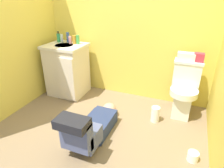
# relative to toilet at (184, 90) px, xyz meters

# --- Properties ---
(ground_plane) EXTENTS (3.03, 3.01, 0.04)m
(ground_plane) POSITION_rel_toilet_xyz_m (-0.92, -0.72, -0.39)
(ground_plane) COLOR #816A4D
(wall_back) EXTENTS (2.69, 0.08, 2.40)m
(wall_back) POSITION_rel_toilet_xyz_m (-0.92, 0.32, 0.83)
(wall_back) COLOR #E3C94D
(wall_back) RESTS_ON ground_plane
(wall_left) EXTENTS (0.08, 2.01, 2.40)m
(wall_left) POSITION_rel_toilet_xyz_m (-2.22, -0.72, 0.83)
(wall_left) COLOR #E3C94D
(wall_left) RESTS_ON ground_plane
(toilet) EXTENTS (0.36, 0.46, 0.75)m
(toilet) POSITION_rel_toilet_xyz_m (0.00, 0.00, 0.00)
(toilet) COLOR silver
(toilet) RESTS_ON ground_plane
(vanity_cabinet) EXTENTS (0.60, 0.53, 0.82)m
(vanity_cabinet) POSITION_rel_toilet_xyz_m (-1.79, -0.05, 0.05)
(vanity_cabinet) COLOR beige
(vanity_cabinet) RESTS_ON ground_plane
(faucet) EXTENTS (0.02, 0.02, 0.10)m
(faucet) POSITION_rel_toilet_xyz_m (-1.79, 0.09, 0.50)
(faucet) COLOR silver
(faucet) RESTS_ON vanity_cabinet
(person_plumber) EXTENTS (0.39, 1.06, 0.52)m
(person_plumber) POSITION_rel_toilet_xyz_m (-0.91, -0.94, -0.19)
(person_plumber) COLOR navy
(person_plumber) RESTS_ON ground_plane
(tissue_box) EXTENTS (0.22, 0.11, 0.10)m
(tissue_box) POSITION_rel_toilet_xyz_m (-0.05, 0.09, 0.43)
(tissue_box) COLOR silver
(tissue_box) RESTS_ON toilet
(toiletry_bag) EXTENTS (0.12, 0.09, 0.11)m
(toiletry_bag) POSITION_rel_toilet_xyz_m (0.11, 0.09, 0.44)
(toiletry_bag) COLOR #B22D3F
(toiletry_bag) RESTS_ON toilet
(soap_dispenser) EXTENTS (0.06, 0.06, 0.17)m
(soap_dispenser) POSITION_rel_toilet_xyz_m (-1.98, 0.07, 0.52)
(soap_dispenser) COLOR #33995E
(soap_dispenser) RESTS_ON vanity_cabinet
(bottle_clear) EXTENTS (0.04, 0.04, 0.13)m
(bottle_clear) POSITION_rel_toilet_xyz_m (-1.90, 0.04, 0.52)
(bottle_clear) COLOR silver
(bottle_clear) RESTS_ON vanity_cabinet
(bottle_blue) EXTENTS (0.05, 0.05, 0.16)m
(bottle_blue) POSITION_rel_toilet_xyz_m (-1.83, 0.10, 0.53)
(bottle_blue) COLOR #4468BE
(bottle_blue) RESTS_ON vanity_cabinet
(bottle_pink) EXTENTS (0.05, 0.05, 0.11)m
(bottle_pink) POSITION_rel_toilet_xyz_m (-1.75, 0.04, 0.51)
(bottle_pink) COLOR pink
(bottle_pink) RESTS_ON vanity_cabinet
(bottle_amber) EXTENTS (0.05, 0.05, 0.13)m
(bottle_amber) POSITION_rel_toilet_xyz_m (-1.68, 0.06, 0.52)
(bottle_amber) COLOR orange
(bottle_amber) RESTS_ON vanity_cabinet
(bottle_green) EXTENTS (0.05, 0.05, 0.14)m
(bottle_green) POSITION_rel_toilet_xyz_m (-1.63, 0.06, 0.52)
(bottle_green) COLOR green
(bottle_green) RESTS_ON vanity_cabinet
(paper_towel_roll) EXTENTS (0.11, 0.11, 0.21)m
(paper_towel_roll) POSITION_rel_toilet_xyz_m (-0.30, -0.32, -0.26)
(paper_towel_roll) COLOR white
(paper_towel_roll) RESTS_ON ground_plane
(toilet_paper_roll) EXTENTS (0.11, 0.11, 0.10)m
(toilet_paper_roll) POSITION_rel_toilet_xyz_m (0.19, -0.85, -0.32)
(toilet_paper_roll) COLOR white
(toilet_paper_roll) RESTS_ON ground_plane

